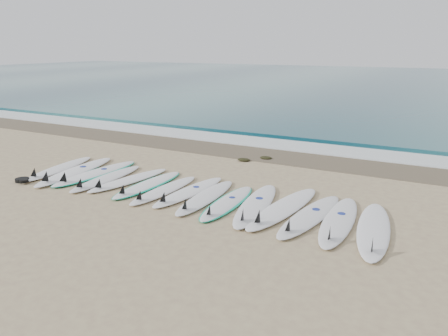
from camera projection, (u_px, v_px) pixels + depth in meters
The scene contains 23 objects.
ground at pixel (188, 193), 9.63m from camera, with size 120.00×120.00×0.00m, color tan.
ocean at pixel (392, 83), 37.26m from camera, with size 120.00×55.00×0.03m, color #245F67.
wet_sand_band at pixel (261, 154), 13.11m from camera, with size 120.00×1.80×0.01m, color brown.
foam_band at pixel (278, 144), 14.30m from camera, with size 120.00×1.40×0.04m, color silver.
wave_crest at pixel (293, 135), 15.57m from camera, with size 120.00×1.00×0.10m, color #245F67.
surfboard_0 at pixel (58, 169), 11.36m from camera, with size 0.90×2.57×0.32m.
surfboard_1 at pixel (74, 172), 11.07m from camera, with size 0.97×2.94×0.37m.
surfboard_2 at pixel (95, 173), 10.96m from camera, with size 0.81×2.74×0.34m.
surfboard_3 at pixel (105, 179), 10.51m from camera, with size 0.60×2.48×0.31m.
surfboard_4 at pixel (127, 180), 10.39m from camera, with size 0.89×2.45×0.31m.
surfboard_5 at pixel (147, 185), 10.09m from camera, with size 0.62×2.39×0.30m.
surfboard_6 at pixel (163, 190), 9.68m from camera, with size 0.55×2.33×0.30m.
surfboard_7 at pixel (188, 192), 9.57m from camera, with size 0.70×2.48×0.31m.
surfboard_8 at pixel (205, 197), 9.22m from camera, with size 0.63×2.47×0.31m.
surfboard_9 at pixel (227, 203), 8.93m from camera, with size 0.67×2.33×0.29m.
surfboard_10 at pixel (255, 205), 8.77m from camera, with size 0.98×2.73×0.34m.
surfboard_11 at pixel (282, 208), 8.59m from camera, with size 0.89×2.86×0.36m.
surfboard_12 at pixel (309, 216), 8.20m from camera, with size 0.83×2.67×0.34m.
surfboard_13 at pixel (338, 221), 7.96m from camera, with size 0.73×2.66×0.34m.
surfboard_14 at pixel (374, 230), 7.59m from camera, with size 0.92×2.75×0.34m.
seaweed_near at pixel (244, 160), 12.32m from camera, with size 0.36×0.28×0.07m, color black.
seaweed_far at pixel (266, 158), 12.54m from camera, with size 0.35×0.27×0.07m, color black.
leash_coil at pixel (23, 180), 10.41m from camera, with size 0.46×0.36×0.11m.
Camera 1 is at (4.97, -7.68, 3.17)m, focal length 35.00 mm.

